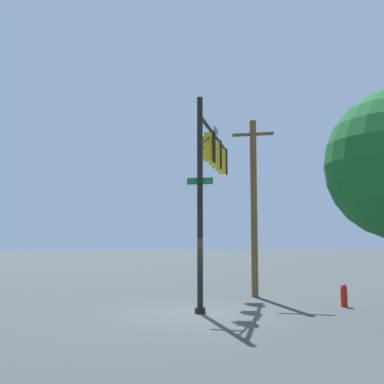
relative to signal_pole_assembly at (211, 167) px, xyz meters
The scene contains 4 objects.
ground_plane 5.89m from the signal_pole_assembly, 158.84° to the left, with size 120.00×120.00×0.00m, color #3B4344.
signal_pole_assembly is the anchor object (origin of this frame).
utility_pole 2.84m from the signal_pole_assembly, 60.28° to the right, with size 0.79×1.71×7.63m.
fire_hydrant 6.98m from the signal_pole_assembly, 111.60° to the right, with size 0.33×0.24×0.83m.
Camera 1 is at (-14.97, 2.78, 2.65)m, focal length 41.52 mm.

